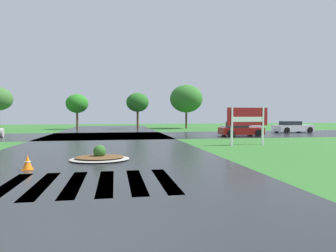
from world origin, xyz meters
TOP-DOWN VIEW (x-y plane):
  - asphalt_roadway at (0.00, 10.00)m, footprint 11.41×80.00m
  - asphalt_cross_road at (0.00, 24.71)m, footprint 90.00×10.27m
  - crosswalk_stripes at (0.00, 4.69)m, footprint 4.95×3.57m
  - estate_billboard at (9.38, 14.22)m, footprint 2.97×0.43m
  - median_island at (0.06, 9.16)m, footprint 2.62×2.16m
  - car_white_sedan at (12.27, 22.03)m, footprint 3.97×2.29m
  - car_dark_suv at (20.33, 26.21)m, footprint 4.63×2.42m
  - car_blue_compact at (14.65, 27.30)m, footprint 4.42×2.25m
  - traffic_cone at (-2.42, 7.25)m, footprint 0.36×0.36m
  - background_treeline at (-2.85, 37.60)m, footprint 36.83×5.06m

SIDE VIEW (x-z plane):
  - asphalt_roadway at x=0.00m, z-range 0.00..0.01m
  - asphalt_cross_road at x=0.00m, z-range 0.00..0.01m
  - crosswalk_stripes at x=0.00m, z-range 0.00..0.01m
  - median_island at x=0.06m, z-range -0.20..0.48m
  - traffic_cone at x=-2.42m, z-range -0.01..0.55m
  - car_dark_suv at x=20.33m, z-range -0.04..1.24m
  - car_blue_compact at x=14.65m, z-range -0.03..1.25m
  - car_white_sedan at x=12.27m, z-range -0.06..1.28m
  - estate_billboard at x=9.38m, z-range 0.49..3.01m
  - background_treeline at x=-2.85m, z-range 0.92..7.22m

